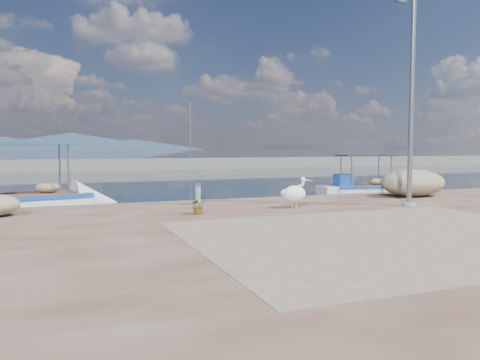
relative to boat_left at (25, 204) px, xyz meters
name	(u,v)px	position (x,y,z in m)	size (l,w,h in m)	color
ground	(290,236)	(7.12, -8.47, -0.24)	(1400.00, 1400.00, 0.00)	#162635
quay	(469,289)	(7.12, -14.47, 0.01)	(44.00, 22.00, 0.50)	#503122
quay_patch	(393,235)	(8.12, -11.47, 0.26)	(9.00, 7.00, 0.01)	gray
breakwater	(118,165)	(7.12, 31.53, 0.36)	(120.00, 2.20, 7.50)	gray
mountains	(67,142)	(11.52, 641.53, 9.27)	(370.00, 280.00, 22.00)	#28384C
boat_left	(25,204)	(0.00, 0.00, 0.00)	(6.65, 3.28, 3.06)	white
boat_right	(364,191)	(15.97, 0.33, -0.05)	(5.16, 2.33, 2.40)	white
pelican	(295,193)	(8.26, -6.58, 0.73)	(1.04, 0.74, 1.00)	tan
lamp_post	(411,106)	(12.06, -7.42, 3.56)	(0.44, 0.96, 7.00)	gray
bollard_near	(198,193)	(5.63, -4.58, 0.65)	(0.24, 0.24, 0.73)	gray
potted_plant	(198,205)	(5.00, -6.81, 0.52)	(0.47, 0.40, 0.52)	#33722D
net_pile_c	(413,183)	(14.28, -5.10, 0.79)	(2.71, 1.94, 1.07)	tan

